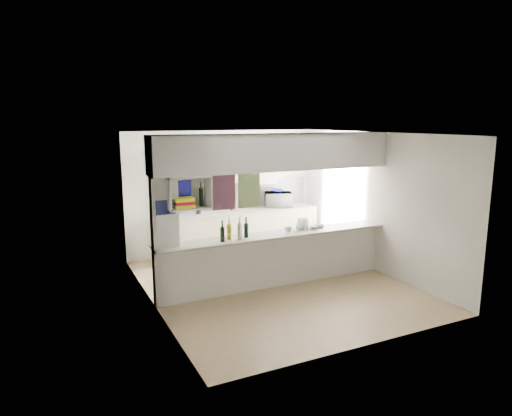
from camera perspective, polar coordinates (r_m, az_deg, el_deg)
floor at (r=8.03m, az=2.45°, el=-9.60°), size 4.80×4.80×0.00m
ceiling at (r=7.52m, az=2.61°, el=9.29°), size 4.80×4.80×0.00m
wall_back at (r=9.81m, az=-4.10°, el=2.05°), size 4.20×0.00×4.20m
wall_left at (r=6.95m, az=-12.94°, el=-1.95°), size 0.00×4.80×4.80m
wall_right at (r=8.84m, az=14.62°, el=0.72°), size 0.00×4.80×4.80m
servery_partition at (r=7.53m, az=1.38°, el=2.10°), size 4.20×0.50×2.60m
cubby_shelf at (r=6.94m, az=-8.68°, el=1.65°), size 0.65×0.35×0.50m
kitchen_run at (r=9.72m, az=-2.62°, el=-0.87°), size 3.60×0.63×2.24m
microwave at (r=10.10m, az=2.85°, el=1.06°), size 0.67×0.56×0.32m
bowl at (r=10.05m, az=2.65°, el=2.13°), size 0.27×0.27×0.07m
dish_rack at (r=8.07m, az=6.13°, el=-2.06°), size 0.48×0.41×0.22m
cup at (r=7.80m, az=4.00°, el=-2.68°), size 0.14×0.14×0.09m
wine_bottles at (r=7.35m, az=-2.70°, el=-2.93°), size 0.53×0.16×0.37m
plastic_tubs at (r=8.12m, az=6.67°, el=-2.39°), size 0.54×0.22×0.07m
utensil_jar at (r=9.42m, az=-7.21°, el=-0.27°), size 0.11×0.11×0.15m
knife_block at (r=9.71m, az=-2.87°, el=0.35°), size 0.12×0.11×0.22m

